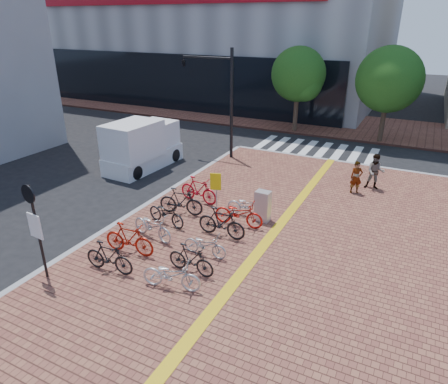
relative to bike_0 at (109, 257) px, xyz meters
The scene contains 27 objects.
ground 3.28m from the bike_0, 54.09° to the left, with size 120.00×120.00×0.00m, color black.
sidewalk 5.48m from the bike_0, 26.16° to the right, with size 14.00×34.00×0.15m, color brown.
tactile_strip 4.60m from the bike_0, 31.70° to the right, with size 0.40×34.00×0.01m, color gold.
kerb_west 3.26m from the bike_0, 131.42° to the right, with size 0.25×34.00×0.15m, color gray.
kerb_north 15.41m from the bike_0, 71.51° to the left, with size 14.00×0.25×0.15m, color gray.
far_sidewalk 23.68m from the bike_0, 85.44° to the left, with size 70.00×8.00×0.15m, color brown.
crosswalk 16.79m from the bike_0, 81.83° to the left, with size 7.50×4.00×0.01m.
street_trees 21.49m from the bike_0, 70.95° to the left, with size 16.20×4.60×6.35m.
bike_0 is the anchor object (origin of this frame).
bike_1 1.17m from the bike_0, 95.95° to the left, with size 0.54×1.92×1.16m, color #9F190B.
bike_2 2.40m from the bike_0, 90.81° to the left, with size 0.67×1.93×1.02m, color #ACADB1.
bike_3 3.57m from the bike_0, 93.41° to the left, with size 0.65×1.85×0.97m, color black.
bike_4 4.62m from the bike_0, 92.28° to the left, with size 0.54×1.93×1.16m, color black.
bike_5 6.00m from the bike_0, 91.33° to the left, with size 0.55×1.95×1.17m, color #B20C1D.
bike_6 2.31m from the bike_0, ahead, with size 0.65×1.87×0.98m, color #BABABF.
bike_7 2.65m from the bike_0, 24.98° to the left, with size 0.48×1.69×1.02m, color black.
bike_8 3.21m from the bike_0, 44.03° to the left, with size 0.57×1.63×0.85m, color #A7A7AC.
bike_9 4.29m from the bike_0, 59.11° to the left, with size 0.55×1.94×1.17m, color black.
bike_10 5.34m from the bike_0, 63.20° to the left, with size 0.70×2.01×1.06m, color #B3120C.
bike_11 6.20m from the bike_0, 67.42° to the left, with size 0.62×1.78×0.93m, color #BBBBC0.
pedestrian_a 11.83m from the bike_0, 59.79° to the left, with size 0.56×0.37×1.55m, color gray.
pedestrian_b 13.00m from the bike_0, 59.12° to the left, with size 0.84×0.66×1.74m, color #4D5162.
utility_box 6.40m from the bike_0, 61.10° to the left, with size 0.59×0.43×1.28m, color silver.
yellow_sign 5.70m from the bike_0, 80.08° to the left, with size 0.45×0.18×1.70m.
notice_sign 2.49m from the bike_0, 143.98° to the right, with size 0.59×0.16×3.21m.
traffic_light_pole 13.33m from the bike_0, 103.78° to the left, with size 3.32×1.28×6.19m.
box_truck 10.44m from the bike_0, 121.44° to the left, with size 2.30×4.84×2.74m.
Camera 1 is at (6.36, -10.71, 7.72)m, focal length 32.00 mm.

